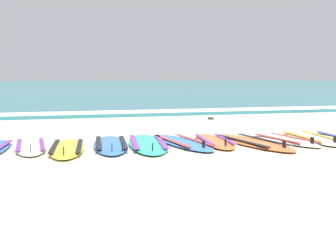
% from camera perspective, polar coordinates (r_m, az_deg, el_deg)
% --- Properties ---
extents(ground_plane, '(80.00, 80.00, 0.00)m').
position_cam_1_polar(ground_plane, '(8.48, 4.45, -2.36)').
color(ground_plane, beige).
extents(sea, '(80.00, 60.00, 0.10)m').
position_cam_1_polar(sea, '(43.93, -12.67, 4.28)').
color(sea, teal).
rests_on(sea, ground).
extents(wave_foam_strip, '(80.00, 1.19, 0.11)m').
position_cam_1_polar(wave_foam_strip, '(14.77, -4.74, 1.40)').
color(wave_foam_strip, white).
rests_on(wave_foam_strip, ground).
extents(surfboard_1, '(0.55, 2.03, 0.18)m').
position_cam_1_polar(surfboard_1, '(8.54, -15.17, -2.24)').
color(surfboard_1, white).
rests_on(surfboard_1, ground).
extents(surfboard_2, '(0.85, 2.23, 0.18)m').
position_cam_1_polar(surfboard_2, '(8.22, -11.27, -2.46)').
color(surfboard_2, yellow).
rests_on(surfboard_2, ground).
extents(surfboard_3, '(0.93, 2.36, 0.18)m').
position_cam_1_polar(surfboard_3, '(8.53, -6.44, -2.08)').
color(surfboard_3, '#3875CC').
rests_on(surfboard_3, ground).
extents(surfboard_4, '(1.05, 2.59, 0.18)m').
position_cam_1_polar(surfboard_4, '(8.60, -2.30, -1.99)').
color(surfboard_4, '#2DB793').
rests_on(surfboard_4, ground).
extents(surfboard_5, '(0.71, 2.30, 0.18)m').
position_cam_1_polar(surfboard_5, '(8.74, 1.64, -1.85)').
color(surfboard_5, '#3875CC').
rests_on(surfboard_5, ground).
extents(surfboard_6, '(0.82, 2.11, 0.18)m').
position_cam_1_polar(surfboard_6, '(8.94, 5.21, -1.70)').
color(surfboard_6, orange).
rests_on(surfboard_6, ground).
extents(surfboard_7, '(0.81, 2.44, 0.18)m').
position_cam_1_polar(surfboard_7, '(8.88, 9.46, -1.81)').
color(surfboard_7, orange).
rests_on(surfboard_7, ground).
extents(surfboard_8, '(0.66, 1.98, 0.18)m').
position_cam_1_polar(surfboard_8, '(9.28, 13.01, -1.55)').
color(surfboard_8, white).
rests_on(surfboard_8, ground).
extents(surfboard_9, '(0.79, 2.24, 0.18)m').
position_cam_1_polar(surfboard_9, '(9.66, 15.79, -1.33)').
color(surfboard_9, white).
rests_on(surfboard_9, ground).
extents(seaweed_clump_near_shoreline, '(0.18, 0.15, 0.06)m').
position_cam_1_polar(seaweed_clump_near_shoreline, '(13.51, 4.82, 0.87)').
color(seaweed_clump_near_shoreline, '#2D381E').
rests_on(seaweed_clump_near_shoreline, ground).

